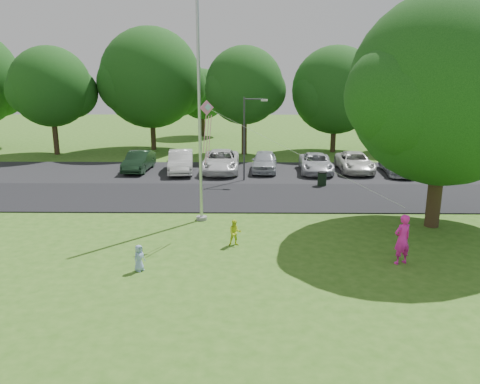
{
  "coord_description": "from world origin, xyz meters",
  "views": [
    {
      "loc": [
        -1.47,
        -15.72,
        6.69
      ],
      "look_at": [
        -1.7,
        4.0,
        1.6
      ],
      "focal_mm": 35.0,
      "sensor_mm": 36.0,
      "label": 1
    }
  ],
  "objects_px": {
    "flagpole": "(200,130)",
    "kite": "(212,121)",
    "woman": "(402,239)",
    "street_lamp": "(248,131)",
    "child_yellow": "(235,233)",
    "child_blue": "(139,258)",
    "big_tree": "(444,94)",
    "trash_can": "(322,179)"
  },
  "relations": [
    {
      "from": "flagpole",
      "to": "street_lamp",
      "type": "height_order",
      "value": "flagpole"
    },
    {
      "from": "trash_can",
      "to": "kite",
      "type": "distance_m",
      "value": 11.3
    },
    {
      "from": "big_tree",
      "to": "trash_can",
      "type": "bearing_deg",
      "value": 115.92
    },
    {
      "from": "flagpole",
      "to": "trash_can",
      "type": "distance_m",
      "value": 10.05
    },
    {
      "from": "street_lamp",
      "to": "kite",
      "type": "height_order",
      "value": "kite"
    },
    {
      "from": "trash_can",
      "to": "child_yellow",
      "type": "height_order",
      "value": "child_yellow"
    },
    {
      "from": "kite",
      "to": "child_blue",
      "type": "bearing_deg",
      "value": -149.16
    },
    {
      "from": "big_tree",
      "to": "kite",
      "type": "xyz_separation_m",
      "value": [
        -9.54,
        -1.14,
        -1.02
      ]
    },
    {
      "from": "woman",
      "to": "street_lamp",
      "type": "bearing_deg",
      "value": -90.01
    },
    {
      "from": "flagpole",
      "to": "woman",
      "type": "distance_m",
      "value": 9.67
    },
    {
      "from": "child_yellow",
      "to": "flagpole",
      "type": "bearing_deg",
      "value": 107.47
    },
    {
      "from": "trash_can",
      "to": "big_tree",
      "type": "height_order",
      "value": "big_tree"
    },
    {
      "from": "woman",
      "to": "child_yellow",
      "type": "distance_m",
      "value": 6.24
    },
    {
      "from": "woman",
      "to": "child_blue",
      "type": "xyz_separation_m",
      "value": [
        -9.23,
        -0.74,
        -0.45
      ]
    },
    {
      "from": "trash_can",
      "to": "child_blue",
      "type": "height_order",
      "value": "child_blue"
    },
    {
      "from": "child_blue",
      "to": "woman",
      "type": "bearing_deg",
      "value": -53.17
    },
    {
      "from": "flagpole",
      "to": "woman",
      "type": "bearing_deg",
      "value": -33.44
    },
    {
      "from": "street_lamp",
      "to": "big_tree",
      "type": "bearing_deg",
      "value": -41.4
    },
    {
      "from": "street_lamp",
      "to": "woman",
      "type": "relative_size",
      "value": 2.83
    },
    {
      "from": "flagpole",
      "to": "kite",
      "type": "distance_m",
      "value": 2.21
    },
    {
      "from": "flagpole",
      "to": "child_blue",
      "type": "xyz_separation_m",
      "value": [
        -1.62,
        -5.76,
        -3.7
      ]
    },
    {
      "from": "child_blue",
      "to": "child_yellow",
      "type": "bearing_deg",
      "value": -20.35
    },
    {
      "from": "flagpole",
      "to": "child_yellow",
      "type": "distance_m",
      "value": 5.16
    },
    {
      "from": "flagpole",
      "to": "kite",
      "type": "bearing_deg",
      "value": -70.79
    },
    {
      "from": "flagpole",
      "to": "big_tree",
      "type": "xyz_separation_m",
      "value": [
        10.24,
        -0.86,
        1.64
      ]
    },
    {
      "from": "flagpole",
      "to": "kite",
      "type": "relative_size",
      "value": 1.35
    },
    {
      "from": "flagpole",
      "to": "child_blue",
      "type": "relative_size",
      "value": 10.61
    },
    {
      "from": "woman",
      "to": "child_yellow",
      "type": "bearing_deg",
      "value": -39.03
    },
    {
      "from": "trash_can",
      "to": "child_blue",
      "type": "distance_m",
      "value": 14.85
    },
    {
      "from": "trash_can",
      "to": "child_blue",
      "type": "relative_size",
      "value": 0.94
    },
    {
      "from": "street_lamp",
      "to": "big_tree",
      "type": "xyz_separation_m",
      "value": [
        8.09,
        -8.84,
        2.67
      ]
    },
    {
      "from": "child_yellow",
      "to": "kite",
      "type": "bearing_deg",
      "value": 117.11
    },
    {
      "from": "flagpole",
      "to": "child_yellow",
      "type": "xyz_separation_m",
      "value": [
        1.62,
        -3.28,
        -3.64
      ]
    },
    {
      "from": "street_lamp",
      "to": "child_blue",
      "type": "xyz_separation_m",
      "value": [
        -3.77,
        -13.74,
        -2.66
      ]
    },
    {
      "from": "flagpole",
      "to": "child_yellow",
      "type": "bearing_deg",
      "value": -63.64
    },
    {
      "from": "street_lamp",
      "to": "child_yellow",
      "type": "distance_m",
      "value": 11.57
    },
    {
      "from": "street_lamp",
      "to": "kite",
      "type": "relative_size",
      "value": 0.7
    },
    {
      "from": "trash_can",
      "to": "street_lamp",
      "type": "bearing_deg",
      "value": 162.78
    },
    {
      "from": "kite",
      "to": "woman",
      "type": "bearing_deg",
      "value": -51.09
    },
    {
      "from": "child_blue",
      "to": "trash_can",
      "type": "bearing_deg",
      "value": -1.46
    },
    {
      "from": "child_blue",
      "to": "big_tree",
      "type": "bearing_deg",
      "value": -35.32
    },
    {
      "from": "big_tree",
      "to": "child_yellow",
      "type": "bearing_deg",
      "value": -164.34
    }
  ]
}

